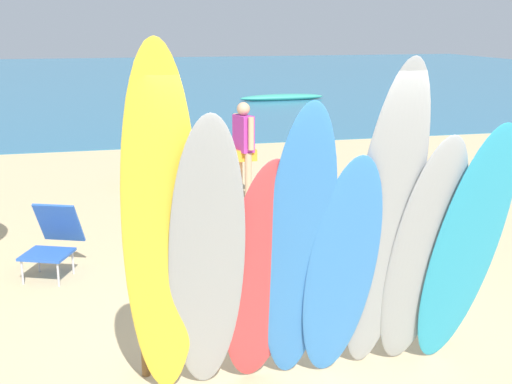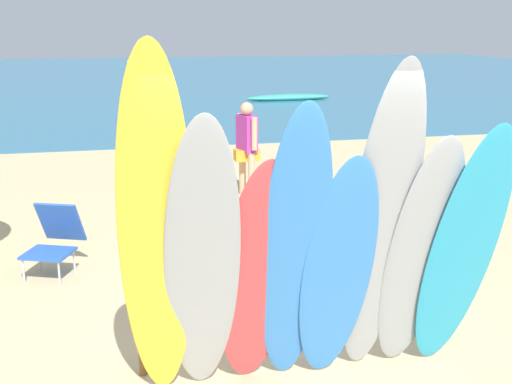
% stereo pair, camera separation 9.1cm
% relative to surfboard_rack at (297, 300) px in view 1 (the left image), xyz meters
% --- Properties ---
extents(ground, '(60.00, 60.00, 0.00)m').
position_rel_surfboard_rack_xyz_m(ground, '(0.00, 14.00, -0.53)').
color(ground, tan).
extents(ocean_water, '(60.00, 40.00, 0.02)m').
position_rel_surfboard_rack_xyz_m(ocean_water, '(0.00, 29.92, -0.52)').
color(ocean_water, teal).
rests_on(ocean_water, ground).
extents(surfboard_rack, '(2.69, 0.07, 0.69)m').
position_rel_surfboard_rack_xyz_m(surfboard_rack, '(0.00, 0.00, 0.00)').
color(surfboard_rack, brown).
rests_on(surfboard_rack, ground).
extents(surfboard_yellow_0, '(0.58, 0.85, 2.74)m').
position_rel_surfboard_rack_xyz_m(surfboard_yellow_0, '(-1.17, -0.61, 0.84)').
color(surfboard_yellow_0, yellow).
rests_on(surfboard_yellow_0, ground).
extents(surfboard_grey_1, '(0.58, 0.85, 2.29)m').
position_rel_surfboard_rack_xyz_m(surfboard_grey_1, '(-0.86, -0.60, 0.61)').
color(surfboard_grey_1, '#999EA3').
rests_on(surfboard_grey_1, ground).
extents(surfboard_red_2, '(0.64, 0.71, 1.94)m').
position_rel_surfboard_rack_xyz_m(surfboard_red_2, '(-0.44, -0.50, 0.44)').
color(surfboard_red_2, '#D13D42').
rests_on(surfboard_red_2, ground).
extents(surfboard_blue_3, '(0.56, 0.83, 2.34)m').
position_rel_surfboard_rack_xyz_m(surfboard_blue_3, '(-0.18, -0.58, 0.64)').
color(surfboard_blue_3, '#337AD1').
rests_on(surfboard_blue_3, ground).
extents(surfboard_blue_4, '(0.60, 0.65, 1.94)m').
position_rel_surfboard_rack_xyz_m(surfboard_blue_4, '(0.17, -0.54, 0.44)').
color(surfboard_blue_4, '#337AD1').
rests_on(surfboard_blue_4, ground).
extents(surfboard_grey_5, '(0.55, 0.88, 2.61)m').
position_rel_surfboard_rack_xyz_m(surfboard_grey_5, '(0.48, -0.59, 0.77)').
color(surfboard_grey_5, '#999EA3').
rests_on(surfboard_grey_5, ground).
extents(surfboard_grey_6, '(0.56, 0.76, 2.07)m').
position_rel_surfboard_rack_xyz_m(surfboard_grey_6, '(0.82, -0.55, 0.50)').
color(surfboard_grey_6, '#999EA3').
rests_on(surfboard_grey_6, ground).
extents(surfboard_teal_7, '(0.62, 0.80, 2.15)m').
position_rel_surfboard_rack_xyz_m(surfboard_teal_7, '(1.15, -0.61, 0.54)').
color(surfboard_teal_7, '#289EC6').
rests_on(surfboard_teal_7, ground).
extents(beachgoer_photographing, '(0.40, 0.57, 1.55)m').
position_rel_surfboard_rack_xyz_m(beachgoer_photographing, '(-0.99, 6.40, 0.36)').
color(beachgoer_photographing, '#9E704C').
rests_on(beachgoer_photographing, ground).
extents(beachgoer_near_rack, '(0.41, 0.57, 1.56)m').
position_rel_surfboard_rack_xyz_m(beachgoer_near_rack, '(0.70, 5.32, 0.37)').
color(beachgoer_near_rack, tan).
rests_on(beachgoer_near_rack, ground).
extents(beach_chair_red, '(0.73, 0.85, 0.81)m').
position_rel_surfboard_rack_xyz_m(beach_chair_red, '(-2.14, 2.49, -0.11)').
color(beach_chair_red, '#B7B7BC').
rests_on(beach_chair_red, ground).
extents(distant_boat, '(3.23, 0.65, 0.26)m').
position_rel_surfboard_rack_xyz_m(distant_boat, '(4.99, 18.21, -0.42)').
color(distant_boat, teal).
rests_on(distant_boat, ground).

